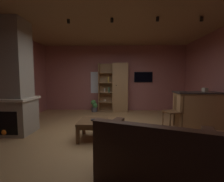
{
  "coord_description": "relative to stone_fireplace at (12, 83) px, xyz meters",
  "views": [
    {
      "loc": [
        0.17,
        -3.6,
        1.38
      ],
      "look_at": [
        0.0,
        0.4,
        1.05
      ],
      "focal_mm": 23.99,
      "sensor_mm": 36.0,
      "label": 1
    }
  ],
  "objects": [
    {
      "name": "coffee_table",
      "position": [
        2.06,
        -0.28,
        -0.93
      ],
      "size": [
        0.63,
        0.65,
        0.43
      ],
      "color": "brown",
      "rests_on": "ground"
    },
    {
      "name": "potted_floor_plant",
      "position": [
        1.64,
        2.54,
        -1.02
      ],
      "size": [
        0.29,
        0.26,
        0.5
      ],
      "color": "#4C4C51",
      "rests_on": "ground"
    },
    {
      "name": "track_light_spot_2",
      "position": [
        2.49,
        -0.02,
        1.46
      ],
      "size": [
        0.07,
        0.07,
        0.09
      ],
      "primitive_type": "cylinder",
      "color": "black"
    },
    {
      "name": "track_light_spot_4",
      "position": [
        4.53,
        -0.0,
        1.46
      ],
      "size": [
        0.07,
        0.07,
        0.09
      ],
      "primitive_type": "cylinder",
      "color": "black"
    },
    {
      "name": "leather_couch",
      "position": [
        3.17,
        -1.6,
        -0.97
      ],
      "size": [
        1.73,
        1.36,
        0.84
      ],
      "color": "#382116",
      "rests_on": "ground"
    },
    {
      "name": "floor",
      "position": [
        2.47,
        -0.0,
        -1.28
      ],
      "size": [
        6.05,
        5.82,
        0.02
      ],
      "primitive_type": "cube",
      "color": "#A37A4C",
      "rests_on": "ground"
    },
    {
      "name": "kitchen_bar_counter",
      "position": [
        5.05,
        0.69,
        -0.76
      ],
      "size": [
        1.55,
        0.6,
        1.01
      ],
      "color": "#997047",
      "rests_on": "ground"
    },
    {
      "name": "wall_back",
      "position": [
        2.47,
        2.94,
        0.13
      ],
      "size": [
        6.17,
        0.06,
        2.8
      ],
      "primitive_type": "cube",
      "color": "#9E5B56",
      "rests_on": "ground"
    },
    {
      "name": "track_light_spot_0",
      "position": [
        0.35,
        0.04,
        1.46
      ],
      "size": [
        0.07,
        0.07,
        0.09
      ],
      "primitive_type": "cylinder",
      "color": "black"
    },
    {
      "name": "dining_chair",
      "position": [
        4.23,
        0.59,
        -0.74
      ],
      "size": [
        0.51,
        0.51,
        0.92
      ],
      "color": "brown",
      "rests_on": "ground"
    },
    {
      "name": "wall_mounted_tv",
      "position": [
        3.71,
        2.87,
        0.19
      ],
      "size": [
        0.78,
        0.06,
        0.44
      ],
      "color": "black"
    },
    {
      "name": "track_light_spot_3",
      "position": [
        3.53,
        -0.05,
        1.46
      ],
      "size": [
        0.07,
        0.07,
        0.09
      ],
      "primitive_type": "cylinder",
      "color": "black"
    },
    {
      "name": "track_light_spot_1",
      "position": [
        1.46,
        -0.0,
        1.46
      ],
      "size": [
        0.07,
        0.07,
        0.09
      ],
      "primitive_type": "cylinder",
      "color": "black"
    },
    {
      "name": "table_book_0",
      "position": [
        2.06,
        -0.25,
        -0.83
      ],
      "size": [
        0.11,
        0.1,
        0.03
      ],
      "primitive_type": "cube",
      "rotation": [
        0.0,
        0.0,
        0.14
      ],
      "color": "black",
      "rests_on": "coffee_table"
    },
    {
      "name": "ceiling",
      "position": [
        2.47,
        -0.0,
        1.54
      ],
      "size": [
        6.05,
        5.82,
        0.02
      ],
      "primitive_type": "cube",
      "color": "#8E6B47"
    },
    {
      "name": "tissue_box",
      "position": [
        5.13,
        0.77,
        -0.2
      ],
      "size": [
        0.14,
        0.14,
        0.11
      ],
      "primitive_type": "cube",
      "rotation": [
        0.0,
        0.0,
        0.24
      ],
      "color": "#BFB299",
      "rests_on": "kitchen_bar_counter"
    },
    {
      "name": "window_pane_back",
      "position": [
        1.75,
        2.9,
        -0.05
      ],
      "size": [
        0.63,
        0.01,
        0.92
      ],
      "primitive_type": "cube",
      "color": "white"
    },
    {
      "name": "stone_fireplace",
      "position": [
        0.0,
        0.0,
        0.0
      ],
      "size": [
        1.01,
        0.78,
        2.8
      ],
      "color": "gray",
      "rests_on": "ground"
    },
    {
      "name": "bookshelf_cabinet",
      "position": [
        2.64,
        2.66,
        -0.26
      ],
      "size": [
        1.22,
        0.41,
        2.02
      ],
      "color": "#997047",
      "rests_on": "ground"
    }
  ]
}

